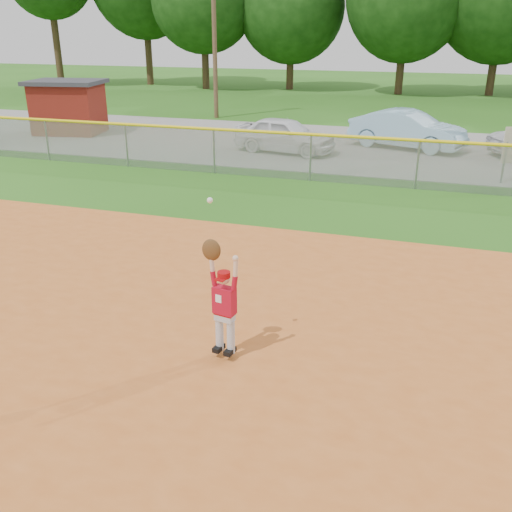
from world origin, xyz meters
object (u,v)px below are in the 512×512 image
(car_white_a, at_px, (285,135))
(car_blue, at_px, (407,130))
(utility_shed, at_px, (68,107))
(ballplayer, at_px, (222,298))

(car_white_a, distance_m, car_blue, 5.06)
(car_blue, bearing_deg, utility_shed, 112.90)
(car_white_a, distance_m, ballplayer, 15.25)
(car_white_a, bearing_deg, ballplayer, -157.87)
(car_white_a, bearing_deg, utility_shed, 94.19)
(car_blue, height_order, utility_shed, utility_shed)
(utility_shed, xyz_separation_m, ballplayer, (13.78, -16.09, -0.23))
(car_blue, bearing_deg, ballplayer, -165.98)
(car_white_a, bearing_deg, car_blue, -53.10)
(car_white_a, xyz_separation_m, utility_shed, (-10.68, 1.16, 0.52))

